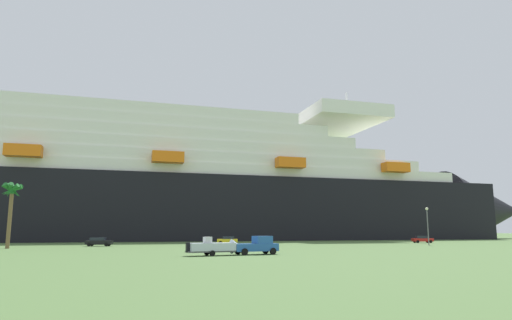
{
  "coord_description": "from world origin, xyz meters",
  "views": [
    {
      "loc": [
        -12.32,
        -73.59,
        2.92
      ],
      "look_at": [
        9.89,
        25.7,
        18.96
      ],
      "focal_mm": 31.23,
      "sensor_mm": 36.0,
      "label": 1
    }
  ],
  "objects_px": {
    "parked_car_black_coupe": "(99,242)",
    "cruise_ship": "(108,185)",
    "pickup_truck": "(257,246)",
    "palm_tree": "(12,196)",
    "parked_car_red_hatchback": "(422,239)",
    "parked_car_yellow_taxi": "(228,240)",
    "small_boat_on_trailer": "(217,247)",
    "street_lamp": "(427,220)"
  },
  "relations": [
    {
      "from": "palm_tree",
      "to": "parked_car_yellow_taxi",
      "type": "distance_m",
      "value": 42.09
    },
    {
      "from": "cruise_ship",
      "to": "parked_car_red_hatchback",
      "type": "bearing_deg",
      "value": -26.41
    },
    {
      "from": "parked_car_black_coupe",
      "to": "cruise_ship",
      "type": "bearing_deg",
      "value": 94.55
    },
    {
      "from": "small_boat_on_trailer",
      "to": "street_lamp",
      "type": "bearing_deg",
      "value": 29.8
    },
    {
      "from": "palm_tree",
      "to": "street_lamp",
      "type": "relative_size",
      "value": 1.44
    },
    {
      "from": "pickup_truck",
      "to": "street_lamp",
      "type": "height_order",
      "value": "street_lamp"
    },
    {
      "from": "parked_car_black_coupe",
      "to": "palm_tree",
      "type": "bearing_deg",
      "value": -148.26
    },
    {
      "from": "palm_tree",
      "to": "cruise_ship",
      "type": "bearing_deg",
      "value": 79.36
    },
    {
      "from": "pickup_truck",
      "to": "small_boat_on_trailer",
      "type": "xyz_separation_m",
      "value": [
        -4.97,
        -1.16,
        -0.08
      ]
    },
    {
      "from": "street_lamp",
      "to": "parked_car_red_hatchback",
      "type": "relative_size",
      "value": 1.51
    },
    {
      "from": "pickup_truck",
      "to": "street_lamp",
      "type": "xyz_separation_m",
      "value": [
        39.54,
        24.34,
        3.78
      ]
    },
    {
      "from": "small_boat_on_trailer",
      "to": "street_lamp",
      "type": "distance_m",
      "value": 51.44
    },
    {
      "from": "street_lamp",
      "to": "parked_car_red_hatchback",
      "type": "distance_m",
      "value": 17.83
    },
    {
      "from": "cruise_ship",
      "to": "street_lamp",
      "type": "distance_m",
      "value": 83.68
    },
    {
      "from": "cruise_ship",
      "to": "street_lamp",
      "type": "xyz_separation_m",
      "value": [
        64.99,
        -51.65,
        -10.6
      ]
    },
    {
      "from": "street_lamp",
      "to": "parked_car_yellow_taxi",
      "type": "relative_size",
      "value": 1.59
    },
    {
      "from": "parked_car_red_hatchback",
      "to": "parked_car_black_coupe",
      "type": "xyz_separation_m",
      "value": [
        -70.03,
        -6.15,
        -0.0
      ]
    },
    {
      "from": "parked_car_red_hatchback",
      "to": "palm_tree",
      "type": "bearing_deg",
      "value": -170.34
    },
    {
      "from": "pickup_truck",
      "to": "parked_car_yellow_taxi",
      "type": "distance_m",
      "value": 41.9
    },
    {
      "from": "cruise_ship",
      "to": "parked_car_black_coupe",
      "type": "bearing_deg",
      "value": -85.45
    },
    {
      "from": "palm_tree",
      "to": "parked_car_black_coupe",
      "type": "xyz_separation_m",
      "value": [
        12.89,
        7.97,
        -7.59
      ]
    },
    {
      "from": "pickup_truck",
      "to": "parked_car_yellow_taxi",
      "type": "relative_size",
      "value": 1.29
    },
    {
      "from": "palm_tree",
      "to": "parked_car_red_hatchback",
      "type": "height_order",
      "value": "palm_tree"
    },
    {
      "from": "street_lamp",
      "to": "parked_car_black_coupe",
      "type": "height_order",
      "value": "street_lamp"
    },
    {
      "from": "small_boat_on_trailer",
      "to": "parked_car_yellow_taxi",
      "type": "height_order",
      "value": "small_boat_on_trailer"
    },
    {
      "from": "small_boat_on_trailer",
      "to": "palm_tree",
      "type": "relative_size",
      "value": 0.7
    },
    {
      "from": "parked_car_yellow_taxi",
      "to": "street_lamp",
      "type": "bearing_deg",
      "value": -25.57
    },
    {
      "from": "parked_car_black_coupe",
      "to": "parked_car_red_hatchback",
      "type": "bearing_deg",
      "value": 5.01
    },
    {
      "from": "cruise_ship",
      "to": "palm_tree",
      "type": "relative_size",
      "value": 26.84
    },
    {
      "from": "pickup_truck",
      "to": "palm_tree",
      "type": "relative_size",
      "value": 0.56
    },
    {
      "from": "small_boat_on_trailer",
      "to": "parked_car_yellow_taxi",
      "type": "relative_size",
      "value": 1.61
    },
    {
      "from": "pickup_truck",
      "to": "palm_tree",
      "type": "distance_m",
      "value": 43.84
    },
    {
      "from": "cruise_ship",
      "to": "pickup_truck",
      "type": "distance_m",
      "value": 81.41
    },
    {
      "from": "small_boat_on_trailer",
      "to": "palm_tree",
      "type": "bearing_deg",
      "value": 138.45
    },
    {
      "from": "parked_car_red_hatchback",
      "to": "small_boat_on_trailer",
      "type": "bearing_deg",
      "value": -142.46
    },
    {
      "from": "small_boat_on_trailer",
      "to": "palm_tree",
      "type": "distance_m",
      "value": 40.74
    },
    {
      "from": "parked_car_yellow_taxi",
      "to": "parked_car_black_coupe",
      "type": "xyz_separation_m",
      "value": [
        -25.14,
        -8.4,
        -0.0
      ]
    },
    {
      "from": "small_boat_on_trailer",
      "to": "street_lamp",
      "type": "height_order",
      "value": "street_lamp"
    },
    {
      "from": "parked_car_red_hatchback",
      "to": "parked_car_yellow_taxi",
      "type": "height_order",
      "value": "same"
    },
    {
      "from": "small_boat_on_trailer",
      "to": "parked_car_black_coupe",
      "type": "distance_m",
      "value": 38.54
    },
    {
      "from": "small_boat_on_trailer",
      "to": "palm_tree",
      "type": "height_order",
      "value": "palm_tree"
    },
    {
      "from": "street_lamp",
      "to": "parked_car_black_coupe",
      "type": "relative_size",
      "value": 1.5
    }
  ]
}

